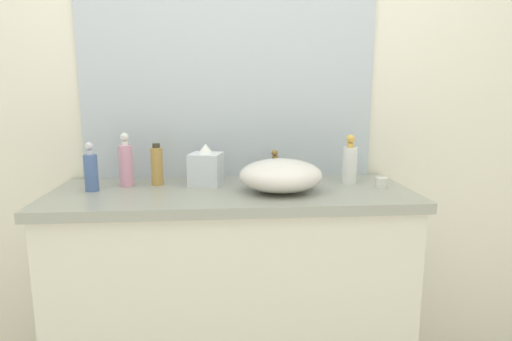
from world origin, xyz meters
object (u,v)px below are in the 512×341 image
at_px(lotion_bottle, 126,163).
at_px(tissue_box, 206,167).
at_px(spray_can, 350,163).
at_px(sink_basin, 281,175).
at_px(perfume_bottle, 157,165).
at_px(soap_dispenser, 91,170).
at_px(candle_jar, 381,183).

distance_m(lotion_bottle, tissue_box, 0.32).
relative_size(spray_can, tissue_box, 1.20).
height_order(sink_basin, perfume_bottle, perfume_bottle).
bearing_deg(soap_dispenser, perfume_bottle, 20.45).
height_order(soap_dispenser, candle_jar, soap_dispenser).
xyz_separation_m(sink_basin, perfume_bottle, (-0.49, 0.16, 0.02)).
bearing_deg(perfume_bottle, candle_jar, -8.13).
bearing_deg(candle_jar, sink_basin, -175.82).
bearing_deg(spray_can, sink_basin, -157.69).
bearing_deg(tissue_box, spray_can, -1.68).
bearing_deg(soap_dispenser, candle_jar, -2.00).
bearing_deg(soap_dispenser, spray_can, 3.12).
height_order(perfume_bottle, candle_jar, perfume_bottle).
bearing_deg(sink_basin, lotion_bottle, 166.62).
xyz_separation_m(spray_can, tissue_box, (-0.60, 0.02, -0.01)).
distance_m(lotion_bottle, candle_jar, 1.04).
bearing_deg(sink_basin, tissue_box, 153.61).
xyz_separation_m(lotion_bottle, perfume_bottle, (0.12, 0.01, -0.01)).
relative_size(sink_basin, lotion_bottle, 1.48).
relative_size(lotion_bottle, spray_can, 1.06).
height_order(spray_can, candle_jar, spray_can).
bearing_deg(spray_can, soap_dispenser, -176.88).
distance_m(perfume_bottle, candle_jar, 0.92).
bearing_deg(perfume_bottle, tissue_box, -4.27).
bearing_deg(candle_jar, soap_dispenser, 178.00).
distance_m(perfume_bottle, spray_can, 0.80).
bearing_deg(spray_can, candle_jar, -42.88).
relative_size(sink_basin, spray_can, 1.57).
xyz_separation_m(perfume_bottle, candle_jar, (0.91, -0.13, -0.06)).
height_order(perfume_bottle, spray_can, spray_can).
relative_size(tissue_box, candle_jar, 3.61).
distance_m(sink_basin, perfume_bottle, 0.52).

